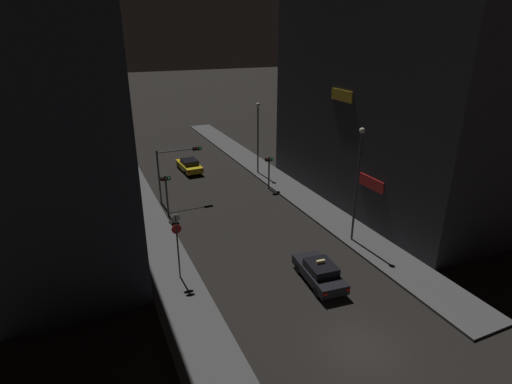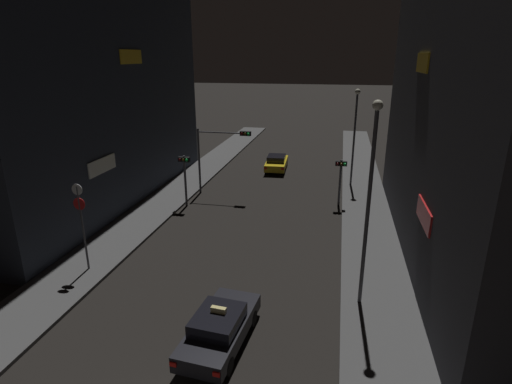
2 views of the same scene
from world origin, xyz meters
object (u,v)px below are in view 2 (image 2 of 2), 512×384
object	(u,v)px
sign_pole_left	(82,219)
far_car	(277,162)
traffic_light_overhead	(219,148)
traffic_light_left_kerb	(185,170)
taxi	(220,327)
traffic_light_right_kerb	(341,173)
street_lamp_near_block	(370,190)
street_lamp_far_block	(355,127)

from	to	relation	value
sign_pole_left	far_car	bearing A→B (deg)	73.19
traffic_light_overhead	sign_pole_left	world-z (taller)	traffic_light_overhead
traffic_light_overhead	traffic_light_left_kerb	world-z (taller)	traffic_light_overhead
taxi	traffic_light_right_kerb	size ratio (longest dim) A/B	1.38
traffic_light_right_kerb	taxi	bearing A→B (deg)	-104.46
traffic_light_overhead	street_lamp_near_block	world-z (taller)	street_lamp_near_block
far_car	street_lamp_far_block	size ratio (longest dim) A/B	0.60
far_car	traffic_light_right_kerb	distance (m)	10.39
taxi	far_car	distance (m)	24.36
taxi	traffic_light_left_kerb	xyz separation A→B (m)	(-6.47, 13.56, 1.89)
taxi	traffic_light_overhead	size ratio (longest dim) A/B	0.91
taxi	traffic_light_overhead	world-z (taller)	traffic_light_overhead
street_lamp_near_block	street_lamp_far_block	size ratio (longest dim) A/B	1.11
taxi	traffic_light_overhead	xyz separation A→B (m)	(-4.89, 16.56, 2.93)
taxi	traffic_light_right_kerb	xyz separation A→B (m)	(4.09, 15.85, 1.68)
sign_pole_left	street_lamp_near_block	xyz separation A→B (m)	(13.01, -0.23, 2.41)
taxi	far_car	size ratio (longest dim) A/B	1.01
sign_pole_left	traffic_light_left_kerb	bearing A→B (deg)	81.69
sign_pole_left	street_lamp_near_block	bearing A→B (deg)	-1.00
taxi	far_car	world-z (taller)	taxi
far_car	taxi	bearing A→B (deg)	-85.97
sign_pole_left	traffic_light_overhead	bearing A→B (deg)	76.71
far_car	sign_pole_left	bearing A→B (deg)	-106.81
traffic_light_overhead	street_lamp_far_block	xyz separation A→B (m)	(9.87, 3.99, 1.22)
street_lamp_near_block	traffic_light_right_kerb	bearing A→B (deg)	94.86
far_car	sign_pole_left	distance (m)	21.46
far_car	street_lamp_far_block	xyz separation A→B (m)	(6.69, -3.76, 4.15)
far_car	traffic_light_left_kerb	world-z (taller)	traffic_light_left_kerb
sign_pole_left	street_lamp_far_block	distance (m)	21.18
taxi	sign_pole_left	size ratio (longest dim) A/B	1.05
taxi	street_lamp_far_block	world-z (taller)	street_lamp_far_block
street_lamp_far_block	far_car	bearing A→B (deg)	150.68
street_lamp_near_block	traffic_light_overhead	bearing A→B (deg)	127.76
traffic_light_right_kerb	sign_pole_left	distance (m)	16.95
street_lamp_near_block	sign_pole_left	bearing A→B (deg)	179.00
far_car	sign_pole_left	world-z (taller)	sign_pole_left
traffic_light_right_kerb	street_lamp_near_block	size ratio (longest dim) A/B	0.39
street_lamp_far_block	traffic_light_right_kerb	bearing A→B (deg)	-100.79
traffic_light_left_kerb	sign_pole_left	xyz separation A→B (m)	(-1.42, -9.70, 0.16)
traffic_light_left_kerb	street_lamp_near_block	distance (m)	15.48
street_lamp_far_block	traffic_light_overhead	bearing A→B (deg)	-158.01
far_car	traffic_light_overhead	xyz separation A→B (m)	(-3.18, -7.75, 2.93)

